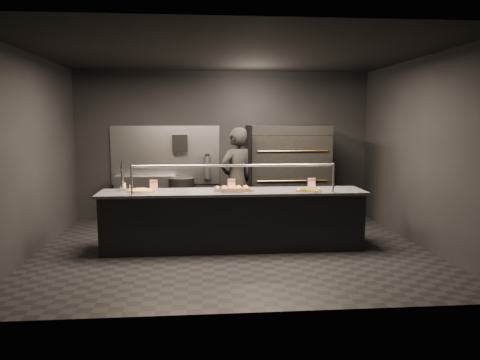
% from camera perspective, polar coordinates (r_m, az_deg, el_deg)
% --- Properties ---
extents(room, '(6.04, 6.00, 3.00)m').
position_cam_1_polar(room, '(7.23, -1.09, 3.26)').
color(room, black).
rests_on(room, ground).
extents(service_counter, '(4.10, 0.78, 1.37)m').
position_cam_1_polar(service_counter, '(7.33, -0.86, -4.85)').
color(service_counter, black).
rests_on(service_counter, ground).
extents(pizza_oven, '(1.50, 1.23, 1.91)m').
position_cam_1_polar(pizza_oven, '(9.27, 5.69, 0.79)').
color(pizza_oven, black).
rests_on(pizza_oven, ground).
extents(prep_shelf, '(1.20, 0.35, 0.90)m').
position_cam_1_polar(prep_shelf, '(9.65, -11.41, -2.15)').
color(prep_shelf, '#99999E').
rests_on(prep_shelf, ground).
extents(towel_dispenser, '(0.30, 0.20, 0.35)m').
position_cam_1_polar(towel_dispenser, '(9.55, -7.34, 4.47)').
color(towel_dispenser, black).
rests_on(towel_dispenser, room).
extents(fire_extinguisher, '(0.14, 0.14, 0.51)m').
position_cam_1_polar(fire_extinguisher, '(9.59, -4.00, 1.59)').
color(fire_extinguisher, '#B2B2B7').
rests_on(fire_extinguisher, room).
extents(beer_tap, '(0.12, 0.18, 0.48)m').
position_cam_1_polar(beer_tap, '(7.44, -14.16, -0.24)').
color(beer_tap, silver).
rests_on(beer_tap, service_counter).
extents(round_pizza, '(0.43, 0.43, 0.03)m').
position_cam_1_polar(round_pizza, '(7.32, -11.99, -1.27)').
color(round_pizza, silver).
rests_on(round_pizza, service_counter).
extents(slider_tray_a, '(0.40, 0.29, 0.06)m').
position_cam_1_polar(slider_tray_a, '(7.28, -1.68, -1.09)').
color(slider_tray_a, silver).
rests_on(slider_tray_a, service_counter).
extents(slider_tray_b, '(0.58, 0.50, 0.08)m').
position_cam_1_polar(slider_tray_b, '(7.21, -0.58, -1.12)').
color(slider_tray_b, silver).
rests_on(slider_tray_b, service_counter).
extents(square_pizza, '(0.42, 0.42, 0.05)m').
position_cam_1_polar(square_pizza, '(7.27, 8.31, -1.21)').
color(square_pizza, silver).
rests_on(square_pizza, service_counter).
extents(condiment_jar, '(0.17, 0.07, 0.11)m').
position_cam_1_polar(condiment_jar, '(7.53, -13.75, -0.80)').
color(condiment_jar, silver).
rests_on(condiment_jar, service_counter).
extents(tent_cards, '(2.67, 0.04, 0.15)m').
position_cam_1_polar(tent_cards, '(7.51, -0.85, -0.44)').
color(tent_cards, white).
rests_on(tent_cards, service_counter).
extents(trash_bin, '(0.52, 0.52, 0.87)m').
position_cam_1_polar(trash_bin, '(9.50, -7.16, -2.32)').
color(trash_bin, black).
rests_on(trash_bin, ground).
extents(worker, '(0.82, 0.75, 1.88)m').
position_cam_1_polar(worker, '(8.40, -0.46, -0.00)').
color(worker, black).
rests_on(worker, ground).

